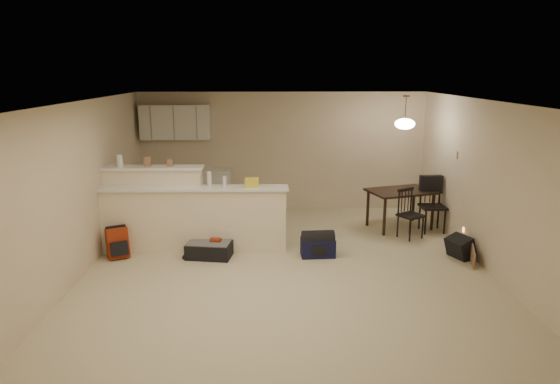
{
  "coord_description": "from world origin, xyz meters",
  "views": [
    {
      "loc": [
        -0.24,
        -6.98,
        2.92
      ],
      "look_at": [
        -0.1,
        0.7,
        1.05
      ],
      "focal_mm": 32.0,
      "sensor_mm": 36.0,
      "label": 1
    }
  ],
  "objects_px": {
    "dining_chair_far": "(433,205)",
    "red_backpack": "(118,243)",
    "black_daypack": "(460,248)",
    "dining_table": "(401,195)",
    "dining_chair_near": "(411,214)",
    "pendant_lamp": "(405,123)",
    "navy_duffel": "(318,247)",
    "suitcase": "(209,250)"
  },
  "relations": [
    {
      "from": "pendant_lamp",
      "to": "navy_duffel",
      "type": "relative_size",
      "value": 1.15
    },
    {
      "from": "dining_table",
      "to": "suitcase",
      "type": "relative_size",
      "value": 1.94
    },
    {
      "from": "dining_chair_near",
      "to": "dining_table",
      "type": "bearing_deg",
      "value": 62.84
    },
    {
      "from": "dining_table",
      "to": "navy_duffel",
      "type": "bearing_deg",
      "value": -156.5
    },
    {
      "from": "dining_chair_far",
      "to": "black_daypack",
      "type": "bearing_deg",
      "value": -90.53
    },
    {
      "from": "dining_chair_far",
      "to": "dining_chair_near",
      "type": "bearing_deg",
      "value": -146.33
    },
    {
      "from": "dining_chair_far",
      "to": "black_daypack",
      "type": "distance_m",
      "value": 1.39
    },
    {
      "from": "pendant_lamp",
      "to": "suitcase",
      "type": "relative_size",
      "value": 0.88
    },
    {
      "from": "pendant_lamp",
      "to": "suitcase",
      "type": "bearing_deg",
      "value": -156.72
    },
    {
      "from": "dining_chair_near",
      "to": "dining_chair_far",
      "type": "distance_m",
      "value": 0.62
    },
    {
      "from": "dining_chair_near",
      "to": "black_daypack",
      "type": "bearing_deg",
      "value": -93.04
    },
    {
      "from": "dining_chair_near",
      "to": "dining_chair_far",
      "type": "height_order",
      "value": "dining_chair_far"
    },
    {
      "from": "suitcase",
      "to": "black_daypack",
      "type": "relative_size",
      "value": 1.81
    },
    {
      "from": "pendant_lamp",
      "to": "suitcase",
      "type": "distance_m",
      "value": 4.18
    },
    {
      "from": "dining_chair_near",
      "to": "red_backpack",
      "type": "bearing_deg",
      "value": 158.62
    },
    {
      "from": "dining_table",
      "to": "pendant_lamp",
      "type": "relative_size",
      "value": 2.2
    },
    {
      "from": "red_backpack",
      "to": "black_daypack",
      "type": "distance_m",
      "value": 5.48
    },
    {
      "from": "pendant_lamp",
      "to": "dining_chair_far",
      "type": "distance_m",
      "value": 1.6
    },
    {
      "from": "dining_chair_near",
      "to": "black_daypack",
      "type": "height_order",
      "value": "dining_chair_near"
    },
    {
      "from": "pendant_lamp",
      "to": "navy_duffel",
      "type": "height_order",
      "value": "pendant_lamp"
    },
    {
      "from": "dining_chair_near",
      "to": "red_backpack",
      "type": "distance_m",
      "value": 5.03
    },
    {
      "from": "red_backpack",
      "to": "suitcase",
      "type": "bearing_deg",
      "value": -26.78
    },
    {
      "from": "pendant_lamp",
      "to": "dining_chair_near",
      "type": "relative_size",
      "value": 0.7
    },
    {
      "from": "dining_chair_far",
      "to": "red_backpack",
      "type": "distance_m",
      "value": 5.6
    },
    {
      "from": "dining_table",
      "to": "black_daypack",
      "type": "bearing_deg",
      "value": -87.54
    },
    {
      "from": "suitcase",
      "to": "navy_duffel",
      "type": "height_order",
      "value": "navy_duffel"
    },
    {
      "from": "pendant_lamp",
      "to": "red_backpack",
      "type": "distance_m",
      "value": 5.41
    },
    {
      "from": "dining_chair_near",
      "to": "navy_duffel",
      "type": "xyz_separation_m",
      "value": [
        -1.74,
        -0.88,
        -0.3
      ]
    },
    {
      "from": "dining_table",
      "to": "red_backpack",
      "type": "height_order",
      "value": "dining_table"
    },
    {
      "from": "dining_table",
      "to": "suitcase",
      "type": "xyz_separation_m",
      "value": [
        -3.44,
        -1.48,
        -0.53
      ]
    },
    {
      "from": "dining_chair_far",
      "to": "navy_duffel",
      "type": "relative_size",
      "value": 1.87
    },
    {
      "from": "red_backpack",
      "to": "black_daypack",
      "type": "xyz_separation_m",
      "value": [
        5.48,
        -0.11,
        -0.07
      ]
    },
    {
      "from": "pendant_lamp",
      "to": "dining_chair_near",
      "type": "bearing_deg",
      "value": -85.66
    },
    {
      "from": "pendant_lamp",
      "to": "dining_chair_far",
      "type": "relative_size",
      "value": 0.61
    },
    {
      "from": "pendant_lamp",
      "to": "dining_chair_far",
      "type": "bearing_deg",
      "value": -23.2
    },
    {
      "from": "dining_table",
      "to": "dining_chair_near",
      "type": "bearing_deg",
      "value": -103.35
    },
    {
      "from": "dining_chair_near",
      "to": "black_daypack",
      "type": "distance_m",
      "value": 1.16
    },
    {
      "from": "dining_chair_far",
      "to": "pendant_lamp",
      "type": "bearing_deg",
      "value": 154.86
    },
    {
      "from": "dining_chair_near",
      "to": "red_backpack",
      "type": "relative_size",
      "value": 1.82
    },
    {
      "from": "red_backpack",
      "to": "navy_duffel",
      "type": "bearing_deg",
      "value": -26.78
    },
    {
      "from": "dining_chair_far",
      "to": "black_daypack",
      "type": "xyz_separation_m",
      "value": [
        0.03,
        -1.35,
        -0.33
      ]
    },
    {
      "from": "pendant_lamp",
      "to": "dining_chair_far",
      "type": "height_order",
      "value": "pendant_lamp"
    }
  ]
}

